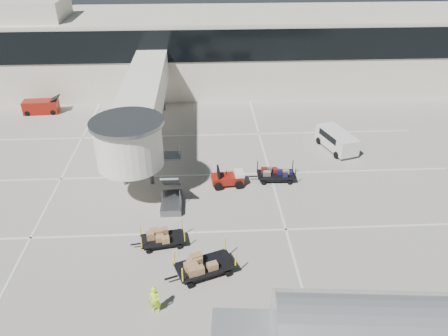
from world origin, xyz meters
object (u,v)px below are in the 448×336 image
Objects in this scene: box_cart_near at (205,265)px; ground_worker at (155,300)px; belt_loader at (41,107)px; box_cart_far at (161,238)px; suitcase_cart at (276,174)px; minivan at (336,139)px; baggage_tug at (228,178)px.

box_cart_near is 3.62m from ground_worker.
belt_loader is at bearing 123.69° from ground_worker.
box_cart_far is at bearing -60.71° from belt_loader.
ground_worker is (-2.52, -2.59, 0.21)m from box_cart_near.
box_cart_near is at bearing 52.15° from ground_worker.
suitcase_cart is 2.10× the size of ground_worker.
minivan is (11.33, 14.46, 0.35)m from box_cart_near.
box_cart_far is (-2.59, 2.57, -0.10)m from box_cart_near.
minivan is (13.92, 11.89, 0.44)m from box_cart_far.
belt_loader is at bearing 103.95° from box_cart_near.
belt_loader reaches higher than baggage_tug.
box_cart_near is at bearing -59.11° from belt_loader.
box_cart_far is (-4.44, -6.59, -0.05)m from baggage_tug.
suitcase_cart is at bearing 40.17° from box_cart_near.
box_cart_near is (-1.85, -9.16, 0.05)m from baggage_tug.
minivan is (9.48, 5.30, 0.40)m from baggage_tug.
ground_worker is (-8.00, -12.24, 0.33)m from suitcase_cart.
box_cart_near is 18.37m from minivan.
box_cart_near is (-5.48, -9.65, 0.12)m from suitcase_cart.
box_cart_far is 2.02× the size of ground_worker.
suitcase_cart is 11.10m from box_cart_near.
baggage_tug is 7.95m from box_cart_far.
box_cart_far is at bearing -128.99° from baggage_tug.
suitcase_cart is 1.04× the size of box_cart_far.
belt_loader reaches higher than box_cart_far.
minivan is 1.23× the size of belt_loader.
minivan is at bearing 31.69° from box_cart_near.
ground_worker reaches higher than baggage_tug.
suitcase_cart is 25.74m from belt_loader.
box_cart_far is (-8.07, -7.08, 0.02)m from suitcase_cart.
belt_loader is (-21.57, 14.05, 0.17)m from suitcase_cart.
minivan is at bearing 30.76° from box_cart_far.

